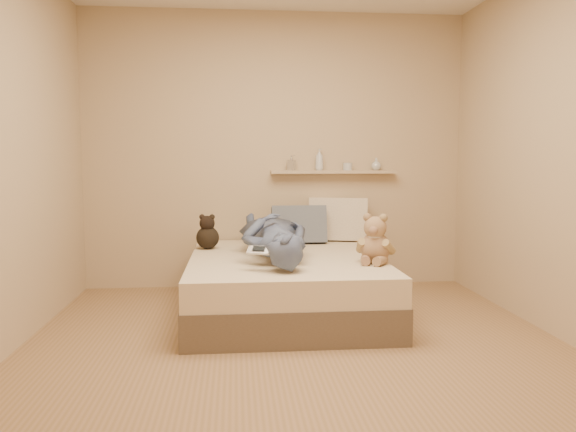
{
  "coord_description": "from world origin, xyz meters",
  "views": [
    {
      "loc": [
        -0.39,
        -3.47,
        1.21
      ],
      "look_at": [
        0.0,
        0.65,
        0.8
      ],
      "focal_mm": 35.0,
      "sensor_mm": 36.0,
      "label": 1
    }
  ],
  "objects": [
    {
      "name": "room",
      "position": [
        0.0,
        0.0,
        1.3
      ],
      "size": [
        3.8,
        3.8,
        3.8
      ],
      "color": "#926D4B",
      "rests_on": "ground"
    },
    {
      "name": "bed",
      "position": [
        0.0,
        0.93,
        0.22
      ],
      "size": [
        1.5,
        1.9,
        0.45
      ],
      "color": "brown",
      "rests_on": "floor"
    },
    {
      "name": "game_console",
      "position": [
        -0.23,
        0.35,
        0.6
      ],
      "size": [
        0.18,
        0.12,
        0.06
      ],
      "color": "#B9BCC0",
      "rests_on": "bed"
    },
    {
      "name": "teddy_bear",
      "position": [
        0.64,
        0.57,
        0.6
      ],
      "size": [
        0.3,
        0.31,
        0.37
      ],
      "color": "#927450",
      "rests_on": "bed"
    },
    {
      "name": "dark_plush",
      "position": [
        -0.63,
        1.36,
        0.58
      ],
      "size": [
        0.2,
        0.2,
        0.3
      ],
      "color": "black",
      "rests_on": "bed"
    },
    {
      "name": "pillow_cream",
      "position": [
        0.58,
        1.76,
        0.65
      ],
      "size": [
        0.59,
        0.35,
        0.42
      ],
      "primitive_type": "cube",
      "rotation": [
        -0.16,
        0.0,
        -0.24
      ],
      "color": "beige",
      "rests_on": "bed"
    },
    {
      "name": "pillow_grey",
      "position": [
        0.19,
        1.62,
        0.62
      ],
      "size": [
        0.5,
        0.22,
        0.36
      ],
      "primitive_type": "cube",
      "rotation": [
        -0.25,
        0.0,
        -0.0
      ],
      "color": "slate",
      "rests_on": "bed"
    },
    {
      "name": "person",
      "position": [
        -0.09,
        0.92,
        0.63
      ],
      "size": [
        0.61,
        1.49,
        0.35
      ],
      "primitive_type": "imported",
      "rotation": [
        0.0,
        0.0,
        3.19
      ],
      "color": "#485772",
      "rests_on": "bed"
    },
    {
      "name": "wall_shelf",
      "position": [
        0.55,
        1.84,
        1.1
      ],
      "size": [
        1.2,
        0.12,
        0.03
      ],
      "primitive_type": "cube",
      "color": "tan",
      "rests_on": "wall_back"
    },
    {
      "name": "shelf_bottles",
      "position": [
        0.57,
        1.84,
        1.19
      ],
      "size": [
        0.92,
        0.11,
        0.2
      ],
      "color": "#B9B9BE",
      "rests_on": "wall_shelf"
    }
  ]
}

